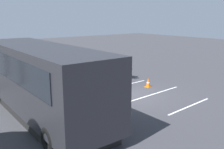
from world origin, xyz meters
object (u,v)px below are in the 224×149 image
(spectator_left, at_px, (100,86))
(spectator_right, at_px, (81,78))
(tour_bus, at_px, (41,81))
(traffic_cone, at_px, (148,83))
(spectator_centre, at_px, (91,82))
(spectator_far_left, at_px, (110,90))
(parked_motorcycle_silver, at_px, (77,98))
(stunt_motorcycle, at_px, (123,65))

(spectator_left, bearing_deg, spectator_right, 2.67)
(tour_bus, height_order, traffic_cone, tour_bus)
(tour_bus, distance_m, traffic_cone, 7.47)
(spectator_right, height_order, traffic_cone, spectator_right)
(tour_bus, distance_m, spectator_centre, 3.02)
(spectator_centre, bearing_deg, spectator_far_left, 179.18)
(tour_bus, height_order, spectator_left, tour_bus)
(tour_bus, relative_size, spectator_centre, 5.42)
(tour_bus, distance_m, parked_motorcycle_silver, 2.17)
(spectator_left, height_order, spectator_right, spectator_right)
(tour_bus, relative_size, spectator_right, 5.18)
(spectator_far_left, xyz_separation_m, spectator_left, (0.79, -0.01, 0.05))
(spectator_centre, xyz_separation_m, stunt_motorcycle, (2.64, -4.57, 0.00))
(spectator_left, xyz_separation_m, spectator_right, (1.79, 0.08, 0.04))
(parked_motorcycle_silver, relative_size, stunt_motorcycle, 1.10)
(spectator_left, bearing_deg, spectator_centre, -0.69)
(spectator_left, bearing_deg, parked_motorcycle_silver, 63.86)
(spectator_left, bearing_deg, traffic_cone, -79.69)
(tour_bus, bearing_deg, spectator_right, -66.20)
(spectator_centre, distance_m, parked_motorcycle_silver, 1.28)
(spectator_left, relative_size, traffic_cone, 2.79)
(spectator_centre, distance_m, spectator_right, 0.95)
(spectator_left, distance_m, traffic_cone, 4.55)
(stunt_motorcycle, height_order, traffic_cone, stunt_motorcycle)
(parked_motorcycle_silver, bearing_deg, spectator_right, -38.79)
(parked_motorcycle_silver, bearing_deg, spectator_far_left, -140.92)
(parked_motorcycle_silver, distance_m, stunt_motorcycle, 6.42)
(spectator_far_left, relative_size, stunt_motorcycle, 0.91)
(parked_motorcycle_silver, xyz_separation_m, traffic_cone, (0.27, -5.51, -0.18))
(spectator_right, xyz_separation_m, stunt_motorcycle, (1.70, -4.66, -0.05))
(stunt_motorcycle, bearing_deg, tour_bus, 111.52)
(tour_bus, height_order, stunt_motorcycle, tour_bus)
(parked_motorcycle_silver, height_order, traffic_cone, parked_motorcycle_silver)
(spectator_far_left, bearing_deg, spectator_centre, -0.82)
(spectator_right, height_order, stunt_motorcycle, stunt_motorcycle)
(spectator_right, distance_m, parked_motorcycle_silver, 1.72)
(spectator_left, bearing_deg, stunt_motorcycle, -52.63)
(tour_bus, xyz_separation_m, spectator_right, (1.26, -2.85, -0.55))
(spectator_left, distance_m, spectator_centre, 0.85)
(spectator_far_left, relative_size, parked_motorcycle_silver, 0.82)
(parked_motorcycle_silver, bearing_deg, stunt_motorcycle, -62.44)
(tour_bus, height_order, spectator_centre, tour_bus)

